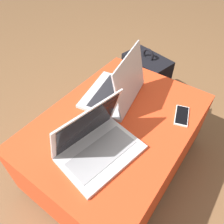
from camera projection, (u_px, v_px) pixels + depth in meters
ground_plane at (116, 163)px, 1.33m from camera, size 14.00×14.00×0.00m
ottoman at (117, 144)px, 1.19m from camera, size 0.91×0.65×0.39m
laptop_near at (96, 143)px, 0.89m from camera, size 0.36×0.29×0.23m
laptop_far at (117, 89)px, 1.13m from camera, size 0.37×0.31×0.26m
cell_phone at (182, 116)px, 1.06m from camera, size 0.15×0.10×0.01m
backpack at (146, 81)px, 1.60m from camera, size 0.30×0.34×0.45m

